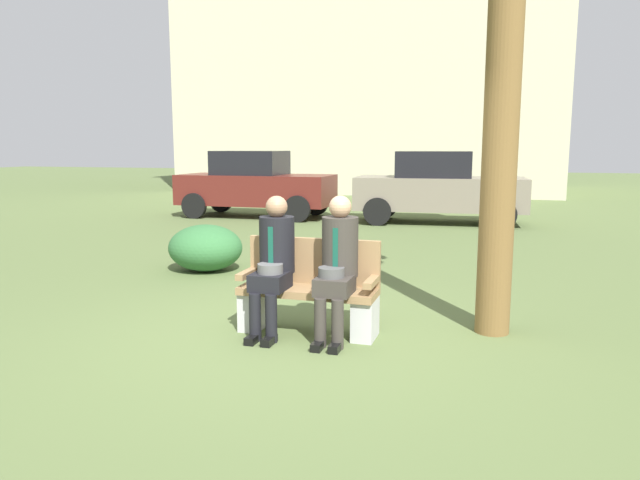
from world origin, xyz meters
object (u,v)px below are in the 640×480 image
(seated_man_right, at_px, (337,261))
(parked_car_near, at_px, (255,184))
(shrub_near_bench, at_px, (205,248))
(parked_car_far, at_px, (438,188))
(seated_man_left, at_px, (274,258))
(building_backdrop, at_px, (376,26))
(park_bench, at_px, (310,292))

(seated_man_right, bearing_deg, parked_car_near, 117.14)
(shrub_near_bench, distance_m, parked_car_far, 7.07)
(seated_man_right, bearing_deg, seated_man_left, -179.85)
(seated_man_right, distance_m, shrub_near_bench, 3.60)
(shrub_near_bench, relative_size, parked_car_far, 0.27)
(building_backdrop, bearing_deg, park_bench, -80.27)
(park_bench, distance_m, parked_car_far, 8.85)
(shrub_near_bench, bearing_deg, park_bench, -44.99)
(park_bench, xyz_separation_m, parked_car_near, (-4.25, 8.78, 0.44))
(shrub_near_bench, xyz_separation_m, building_backdrop, (-1.13, 17.79, 6.44))
(parked_car_near, xyz_separation_m, building_backdrop, (0.80, 11.32, 5.94))
(parked_car_near, height_order, parked_car_far, same)
(parked_car_near, bearing_deg, park_bench, -64.15)
(park_bench, height_order, building_backdrop, building_backdrop)
(park_bench, relative_size, shrub_near_bench, 1.23)
(park_bench, distance_m, seated_man_left, 0.48)
(shrub_near_bench, bearing_deg, parked_car_far, 67.67)
(seated_man_right, distance_m, building_backdrop, 21.44)
(seated_man_left, relative_size, seated_man_right, 0.99)
(shrub_near_bench, xyz_separation_m, parked_car_far, (2.68, 6.52, 0.50))
(park_bench, relative_size, parked_car_near, 0.34)
(shrub_near_bench, xyz_separation_m, parked_car_near, (-1.94, 6.46, 0.50))
(park_bench, height_order, seated_man_left, seated_man_left)
(park_bench, bearing_deg, parked_car_far, 87.65)
(park_bench, xyz_separation_m, building_backdrop, (-3.45, 20.10, 6.38))
(seated_man_left, bearing_deg, parked_car_near, 113.85)
(seated_man_right, bearing_deg, parked_car_far, 89.65)
(seated_man_right, xyz_separation_m, parked_car_far, (0.05, 8.96, 0.10))
(parked_car_near, bearing_deg, parked_car_far, 0.69)
(seated_man_right, relative_size, parked_car_far, 0.33)
(seated_man_left, xyz_separation_m, shrub_near_bench, (-2.00, 2.44, -0.40))
(seated_man_left, xyz_separation_m, seated_man_right, (0.63, 0.00, 0.01))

